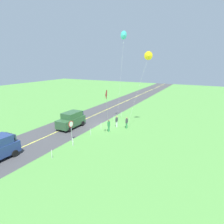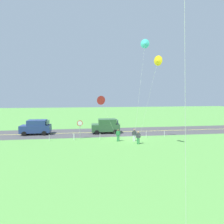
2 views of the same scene
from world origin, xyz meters
name	(u,v)px [view 2 (image 2 of 2)]	position (x,y,z in m)	size (l,w,h in m)	color
ground_plane	(129,138)	(0.00, 0.00, -0.05)	(120.00, 120.00, 0.10)	#549342
asphalt_road	(124,132)	(0.00, -4.00, 0.00)	(120.00, 7.00, 0.00)	#424244
road_centre_stripe	(124,132)	(0.00, -4.00, 0.01)	(120.00, 0.16, 0.00)	#E5E04C
car_suv_foreground	(106,126)	(3.06, -3.36, 1.15)	(4.40, 2.12, 2.24)	#2D5633
car_parked_east_near	(36,127)	(13.79, -3.71, 1.15)	(4.40, 2.12, 2.24)	navy
stop_sign	(80,126)	(7.01, -0.10, 1.80)	(0.76, 0.08, 2.56)	gray
person_adult_near	(138,137)	(-0.27, 3.72, 0.86)	(0.58, 0.22, 1.60)	#338C4C
person_adult_companion	(118,135)	(1.99, 2.09, 0.86)	(0.58, 0.22, 1.60)	#338C4C
person_child_watcher	(134,135)	(-0.14, 2.22, 0.86)	(0.58, 0.22, 1.60)	silver
kite_red_low	(158,61)	(-1.68, 5.97, 9.79)	(1.82, 2.80, 10.38)	silver
kite_blue_mid	(101,100)	(4.30, 2.99, 5.44)	(2.88, 1.21, 6.01)	silver
kite_yellow_high	(145,44)	(-1.23, 2.68, 12.38)	(1.68, 0.84, 13.00)	silver
fence_post_0	(164,134)	(-4.98, 0.70, 0.45)	(0.05, 0.05, 0.90)	silver
fence_post_1	(146,135)	(-2.27, 0.70, 0.45)	(0.05, 0.05, 0.90)	silver
fence_post_2	(119,136)	(1.69, 0.70, 0.45)	(0.05, 0.05, 0.90)	silver
fence_post_3	(100,136)	(4.28, 0.70, 0.45)	(0.05, 0.05, 0.90)	silver
fence_post_4	(74,137)	(7.77, 0.70, 0.45)	(0.05, 0.05, 0.90)	silver
fence_post_5	(74,137)	(7.84, 0.70, 0.45)	(0.05, 0.05, 0.90)	silver
fence_post_6	(49,138)	(11.01, 0.70, 0.45)	(0.05, 0.05, 0.90)	silver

